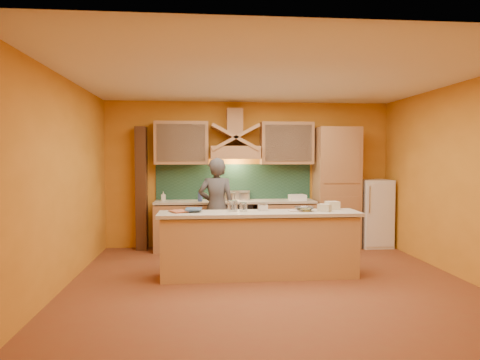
{
  "coord_description": "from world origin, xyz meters",
  "views": [
    {
      "loc": [
        -0.94,
        -5.77,
        1.73
      ],
      "look_at": [
        -0.33,
        0.9,
        1.37
      ],
      "focal_mm": 32.0,
      "sensor_mm": 36.0,
      "label": 1
    }
  ],
  "objects": [
    {
      "name": "stove",
      "position": [
        -0.3,
        2.2,
        0.45
      ],
      "size": [
        0.6,
        0.58,
        0.9
      ],
      "primitive_type": "cube",
      "color": "black",
      "rests_on": "floor"
    },
    {
      "name": "trim_column_left",
      "position": [
        -2.05,
        2.35,
        1.15
      ],
      "size": [
        0.2,
        0.3,
        2.3
      ],
      "primitive_type": "cube",
      "color": "#472816",
      "rests_on": "floor"
    },
    {
      "name": "fridge",
      "position": [
        2.4,
        2.2,
        0.65
      ],
      "size": [
        0.58,
        0.6,
        1.3
      ],
      "primitive_type": "cube",
      "color": "white",
      "rests_on": "floor"
    },
    {
      "name": "wall_left",
      "position": [
        -2.75,
        0.0,
        1.4
      ],
      "size": [
        0.02,
        5.0,
        2.8
      ],
      "primitive_type": "cube",
      "color": "orange",
      "rests_on": "floor"
    },
    {
      "name": "base_cabinet_left",
      "position": [
        -1.25,
        2.2,
        0.43
      ],
      "size": [
        1.1,
        0.6,
        0.86
      ],
      "primitive_type": "cube",
      "color": "#B07C50",
      "rests_on": "floor"
    },
    {
      "name": "grocery_bag_a",
      "position": [
        1.03,
        0.48,
        1.01
      ],
      "size": [
        0.21,
        0.18,
        0.12
      ],
      "primitive_type": "cube",
      "rotation": [
        0.0,
        0.0,
        0.2
      ],
      "color": "beige",
      "rests_on": "island_top"
    },
    {
      "name": "kitchen_scale",
      "position": [
        -0.03,
        0.42,
        0.99
      ],
      "size": [
        0.14,
        0.14,
        0.09
      ],
      "primitive_type": "cube",
      "rotation": [
        0.0,
        0.0,
        0.26
      ],
      "color": "silver",
      "rests_on": "island_top"
    },
    {
      "name": "pot_small",
      "position": [
        -0.12,
        2.27,
        0.97
      ],
      "size": [
        0.24,
        0.24,
        0.14
      ],
      "primitive_type": "cylinder",
      "rotation": [
        0.0,
        0.0,
        -0.22
      ],
      "color": "silver",
      "rests_on": "stove"
    },
    {
      "name": "range_hood",
      "position": [
        -0.3,
        2.25,
        1.82
      ],
      "size": [
        0.92,
        0.5,
        0.24
      ],
      "primitive_type": "cube",
      "color": "#B07C50",
      "rests_on": "wall_back"
    },
    {
      "name": "backsplash",
      "position": [
        -0.3,
        2.48,
        1.25
      ],
      "size": [
        3.0,
        0.03,
        0.7
      ],
      "primitive_type": "cube",
      "color": "#1C3E30",
      "rests_on": "wall_back"
    },
    {
      "name": "island_body",
      "position": [
        -0.1,
        0.3,
        0.44
      ],
      "size": [
        2.8,
        0.55,
        0.88
      ],
      "primitive_type": "cube",
      "color": "tan",
      "rests_on": "floor"
    },
    {
      "name": "bowl_back",
      "position": [
        0.96,
        2.28,
        0.96
      ],
      "size": [
        0.27,
        0.27,
        0.08
      ],
      "primitive_type": "imported",
      "rotation": [
        0.0,
        0.0,
        0.09
      ],
      "color": "silver",
      "rests_on": "counter_top"
    },
    {
      "name": "upper_cabinet_left",
      "position": [
        -1.3,
        2.33,
        2.0
      ],
      "size": [
        1.0,
        0.35,
        0.8
      ],
      "primitive_type": "cube",
      "color": "#B07C50",
      "rests_on": "wall_back"
    },
    {
      "name": "island_top",
      "position": [
        -0.1,
        0.3,
        0.92
      ],
      "size": [
        2.9,
        0.62,
        0.05
      ],
      "primitive_type": "cube",
      "color": "beige",
      "rests_on": "island_body"
    },
    {
      "name": "dish_rack",
      "position": [
        0.88,
        2.15,
        0.97
      ],
      "size": [
        0.32,
        0.26,
        0.11
      ],
      "primitive_type": "cube",
      "rotation": [
        0.0,
        0.0,
        0.1
      ],
      "color": "white",
      "rests_on": "counter_top"
    },
    {
      "name": "mixing_bowl",
      "position": [
        0.57,
        0.33,
        0.98
      ],
      "size": [
        0.32,
        0.32,
        0.06
      ],
      "primitive_type": "imported",
      "rotation": [
        0.0,
        0.0,
        0.22
      ],
      "color": "silver",
      "rests_on": "island_top"
    },
    {
      "name": "ceiling",
      "position": [
        0.0,
        0.0,
        2.8
      ],
      "size": [
        5.5,
        5.0,
        0.01
      ],
      "primitive_type": "cube",
      "color": "white",
      "rests_on": "wall_back"
    },
    {
      "name": "pantry_column",
      "position": [
        1.65,
        2.2,
        1.15
      ],
      "size": [
        0.8,
        0.6,
        2.3
      ],
      "primitive_type": "cube",
      "color": "#B07C50",
      "rests_on": "floor"
    },
    {
      "name": "jar_small",
      "position": [
        -0.33,
        0.38,
        1.01
      ],
      "size": [
        0.14,
        0.14,
        0.13
      ],
      "primitive_type": "cylinder",
      "rotation": [
        0.0,
        0.0,
        0.27
      ],
      "color": "white",
      "rests_on": "island_top"
    },
    {
      "name": "grocery_bag_b",
      "position": [
        0.85,
        0.26,
        1.0
      ],
      "size": [
        0.22,
        0.21,
        0.11
      ],
      "primitive_type": "cube",
      "rotation": [
        0.0,
        0.0,
        -0.63
      ],
      "color": "beige",
      "rests_on": "island_top"
    },
    {
      "name": "wall_front",
      "position": [
        0.0,
        -2.5,
        1.4
      ],
      "size": [
        5.5,
        0.02,
        2.8
      ],
      "primitive_type": "cube",
      "color": "orange",
      "rests_on": "floor"
    },
    {
      "name": "base_cabinet_right",
      "position": [
        0.65,
        2.2,
        0.43
      ],
      "size": [
        1.1,
        0.6,
        0.86
      ],
      "primitive_type": "cube",
      "color": "#B07C50",
      "rests_on": "floor"
    },
    {
      "name": "wall_right",
      "position": [
        2.75,
        0.0,
        1.4
      ],
      "size": [
        0.02,
        5.0,
        2.8
      ],
      "primitive_type": "cube",
      "color": "orange",
      "rests_on": "floor"
    },
    {
      "name": "person",
      "position": [
        -0.67,
        1.57,
        0.86
      ],
      "size": [
        0.66,
        0.47,
        1.72
      ],
      "primitive_type": "imported",
      "rotation": [
        0.0,
        0.0,
        3.05
      ],
      "color": "#4C4C51",
      "rests_on": "floor"
    },
    {
      "name": "soap_bottle_b",
      "position": [
        -0.96,
        2.09,
        1.04
      ],
      "size": [
        0.1,
        0.1,
        0.24
      ],
      "primitive_type": "imported",
      "rotation": [
        0.0,
        0.0,
        0.07
      ],
      "color": "#354D92",
      "rests_on": "counter_top"
    },
    {
      "name": "book_upper",
      "position": [
        -1.16,
        0.41,
        0.98
      ],
      "size": [
        0.25,
        0.33,
        0.02
      ],
      "primitive_type": "imported",
      "rotation": [
        0.0,
        0.0,
        -0.04
      ],
      "color": "#39567E",
      "rests_on": "island_top"
    },
    {
      "name": "upper_cabinet_right",
      "position": [
        0.7,
        2.33,
        2.0
      ],
      "size": [
        1.0,
        0.35,
        0.8
      ],
      "primitive_type": "cube",
      "color": "#B07C50",
      "rests_on": "wall_back"
    },
    {
      "name": "jar_large",
      "position": [
        -0.48,
        0.43,
        1.02
      ],
      "size": [
        0.19,
        0.19,
        0.15
      ],
      "primitive_type": "cylinder",
      "rotation": [
        0.0,
        0.0,
        0.42
      ],
      "color": "white",
      "rests_on": "island_top"
    },
    {
      "name": "soap_bottle_a",
      "position": [
        -1.64,
        2.24,
        1.01
      ],
      "size": [
        0.09,
        0.09,
        0.17
      ],
      "primitive_type": "imported",
      "rotation": [
        0.0,
        0.0,
        0.14
      ],
      "color": "beige",
      "rests_on": "counter_top"
    },
    {
      "name": "floor",
      "position": [
        0.0,
        0.0,
        0.0
      ],
      "size": [
        5.5,
        5.0,
        0.01
      ],
      "primitive_type": "cube",
      "color": "brown",
      "rests_on": "ground"
    },
    {
      "name": "pot_large",
      "position": [
        -0.41,
        2.18,
        0.97
      ],
      "size": [
        0.29,
        0.29,
        0.14
      ],
      "primitive_type": "cylinder",
      "rotation": [
        0.0,
        0.0,
        0.42
      ],
      "color": "#BABBC1",
      "rests_on": "stove"
    },
    {
      "name": "hood_chimney",
      "position": [
        -0.3,
        2.35,
        2.4
      ],
      "size": [
        0.3,
        0.3,
        0.5
      ],
      "primitive_type": "cube",
      "color": "#B07C50",
      "rests_on": "wall_back"
    },
    {
      "name": "cloth",
      "position": [
        0.45,
        0.34,
        0.95
      ],
      "size": [
        0.24,
        0.18,
        0.02
      ],
      "primitive_type": "cube",
      "rotation": [
        0.0,
        0.0,
        0.03
      ],
      "color": "#C7A9A4",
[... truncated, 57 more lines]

